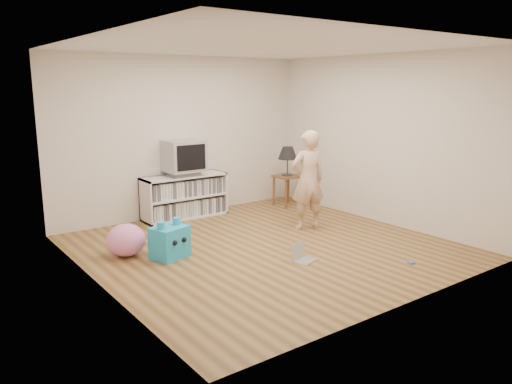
{
  "coord_description": "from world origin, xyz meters",
  "views": [
    {
      "loc": [
        -3.91,
        -5.07,
        2.12
      ],
      "look_at": [
        0.14,
        0.4,
        0.67
      ],
      "focal_mm": 35.0,
      "sensor_mm": 36.0,
      "label": 1
    }
  ],
  "objects_px": {
    "media_unit": "(184,196)",
    "table_lamp": "(288,154)",
    "person": "(308,180)",
    "crt_tv": "(183,156)",
    "plush_pink": "(126,240)",
    "laptop": "(302,256)",
    "plush_blue": "(170,242)",
    "dvd_deck": "(184,173)",
    "side_table": "(287,183)"
  },
  "relations": [
    {
      "from": "media_unit",
      "to": "table_lamp",
      "type": "height_order",
      "value": "table_lamp"
    },
    {
      "from": "table_lamp",
      "to": "person",
      "type": "xyz_separation_m",
      "value": [
        -0.71,
        -1.32,
        -0.2
      ]
    },
    {
      "from": "crt_tv",
      "to": "plush_pink",
      "type": "height_order",
      "value": "crt_tv"
    },
    {
      "from": "laptop",
      "to": "plush_blue",
      "type": "height_order",
      "value": "plush_blue"
    },
    {
      "from": "dvd_deck",
      "to": "laptop",
      "type": "relative_size",
      "value": 1.25
    },
    {
      "from": "media_unit",
      "to": "crt_tv",
      "type": "height_order",
      "value": "crt_tv"
    },
    {
      "from": "dvd_deck",
      "to": "table_lamp",
      "type": "distance_m",
      "value": 1.92
    },
    {
      "from": "crt_tv",
      "to": "laptop",
      "type": "relative_size",
      "value": 1.67
    },
    {
      "from": "laptop",
      "to": "table_lamp",
      "type": "bearing_deg",
      "value": 36.86
    },
    {
      "from": "plush_blue",
      "to": "plush_pink",
      "type": "relative_size",
      "value": 1.04
    },
    {
      "from": "media_unit",
      "to": "dvd_deck",
      "type": "distance_m",
      "value": 0.39
    },
    {
      "from": "dvd_deck",
      "to": "laptop",
      "type": "xyz_separation_m",
      "value": [
        0.16,
        -2.71,
        -0.68
      ]
    },
    {
      "from": "plush_blue",
      "to": "plush_pink",
      "type": "height_order",
      "value": "plush_blue"
    },
    {
      "from": "laptop",
      "to": "plush_blue",
      "type": "distance_m",
      "value": 1.66
    },
    {
      "from": "dvd_deck",
      "to": "plush_blue",
      "type": "relative_size",
      "value": 0.89
    },
    {
      "from": "media_unit",
      "to": "crt_tv",
      "type": "xyz_separation_m",
      "value": [
        0.0,
        -0.02,
        0.67
      ]
    },
    {
      "from": "media_unit",
      "to": "dvd_deck",
      "type": "height_order",
      "value": "dvd_deck"
    },
    {
      "from": "dvd_deck",
      "to": "crt_tv",
      "type": "relative_size",
      "value": 0.75
    },
    {
      "from": "table_lamp",
      "to": "person",
      "type": "bearing_deg",
      "value": -118.31
    },
    {
      "from": "table_lamp",
      "to": "laptop",
      "type": "height_order",
      "value": "table_lamp"
    },
    {
      "from": "side_table",
      "to": "laptop",
      "type": "distance_m",
      "value": 2.93
    },
    {
      "from": "person",
      "to": "crt_tv",
      "type": "bearing_deg",
      "value": -40.82
    },
    {
      "from": "dvd_deck",
      "to": "person",
      "type": "height_order",
      "value": "person"
    },
    {
      "from": "table_lamp",
      "to": "crt_tv",
      "type": "bearing_deg",
      "value": 168.95
    },
    {
      "from": "person",
      "to": "laptop",
      "type": "bearing_deg",
      "value": 59.72
    },
    {
      "from": "side_table",
      "to": "plush_pink",
      "type": "bearing_deg",
      "value": -165.44
    },
    {
      "from": "crt_tv",
      "to": "plush_blue",
      "type": "xyz_separation_m",
      "value": [
        -1.11,
        -1.64,
        -0.81
      ]
    },
    {
      "from": "table_lamp",
      "to": "laptop",
      "type": "bearing_deg",
      "value": -126.33
    },
    {
      "from": "person",
      "to": "laptop",
      "type": "height_order",
      "value": "person"
    },
    {
      "from": "crt_tv",
      "to": "media_unit",
      "type": "bearing_deg",
      "value": 90.0
    },
    {
      "from": "plush_pink",
      "to": "side_table",
      "type": "bearing_deg",
      "value": 14.56
    },
    {
      "from": "dvd_deck",
      "to": "plush_blue",
      "type": "bearing_deg",
      "value": -123.89
    },
    {
      "from": "dvd_deck",
      "to": "plush_blue",
      "type": "distance_m",
      "value": 2.05
    },
    {
      "from": "media_unit",
      "to": "table_lamp",
      "type": "xyz_separation_m",
      "value": [
        1.88,
        -0.39,
        0.59
      ]
    },
    {
      "from": "crt_tv",
      "to": "plush_blue",
      "type": "distance_m",
      "value": 2.14
    },
    {
      "from": "crt_tv",
      "to": "table_lamp",
      "type": "bearing_deg",
      "value": -11.05
    },
    {
      "from": "side_table",
      "to": "person",
      "type": "height_order",
      "value": "person"
    },
    {
      "from": "table_lamp",
      "to": "laptop",
      "type": "distance_m",
      "value": 3.04
    },
    {
      "from": "side_table",
      "to": "table_lamp",
      "type": "height_order",
      "value": "table_lamp"
    },
    {
      "from": "dvd_deck",
      "to": "side_table",
      "type": "bearing_deg",
      "value": -11.15
    },
    {
      "from": "table_lamp",
      "to": "side_table",
      "type": "bearing_deg",
      "value": 0.0
    },
    {
      "from": "person",
      "to": "plush_blue",
      "type": "distance_m",
      "value": 2.34
    },
    {
      "from": "dvd_deck",
      "to": "plush_blue",
      "type": "xyz_separation_m",
      "value": [
        -1.11,
        -1.65,
        -0.53
      ]
    },
    {
      "from": "dvd_deck",
      "to": "plush_pink",
      "type": "relative_size",
      "value": 0.92
    },
    {
      "from": "plush_blue",
      "to": "crt_tv",
      "type": "bearing_deg",
      "value": 39.13
    },
    {
      "from": "crt_tv",
      "to": "person",
      "type": "bearing_deg",
      "value": -55.19
    },
    {
      "from": "table_lamp",
      "to": "plush_blue",
      "type": "relative_size",
      "value": 1.02
    },
    {
      "from": "side_table",
      "to": "table_lamp",
      "type": "xyz_separation_m",
      "value": [
        -0.0,
        0.0,
        0.53
      ]
    },
    {
      "from": "laptop",
      "to": "side_table",
      "type": "bearing_deg",
      "value": 36.86
    },
    {
      "from": "side_table",
      "to": "laptop",
      "type": "relative_size",
      "value": 1.53
    }
  ]
}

